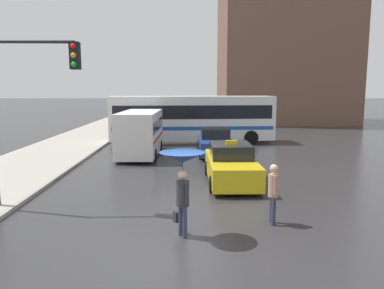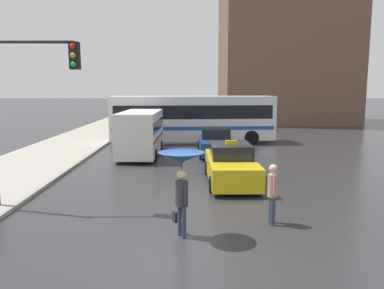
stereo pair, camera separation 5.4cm
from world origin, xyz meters
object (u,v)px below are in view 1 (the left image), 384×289
object	(u,v)px
taxi	(231,165)
city_bus	(192,117)
sedan_red	(215,142)
pedestrian_man	(273,189)
ambulance_van	(140,131)
traffic_light	(26,89)
pedestrian_with_umbrella	(182,167)

from	to	relation	value
taxi	city_bus	xyz separation A→B (m)	(-1.33, 11.27, 1.09)
city_bus	sedan_red	bearing A→B (deg)	10.85
pedestrian_man	ambulance_van	bearing A→B (deg)	-156.16
city_bus	ambulance_van	bearing A→B (deg)	-34.54
traffic_light	city_bus	bearing A→B (deg)	70.12
city_bus	pedestrian_man	bearing A→B (deg)	3.27
taxi	pedestrian_with_umbrella	distance (m)	6.01
city_bus	taxi	bearing A→B (deg)	3.20
sedan_red	ambulance_van	xyz separation A→B (m)	(-4.22, -0.25, 0.69)
city_bus	traffic_light	xyz separation A→B (m)	(-5.26, -14.54, 1.91)
sedan_red	traffic_light	xyz separation A→B (m)	(-6.47, -9.79, 3.03)
sedan_red	pedestrian_man	size ratio (longest dim) A/B	2.62
sedan_red	city_bus	size ratio (longest dim) A/B	0.39
pedestrian_with_umbrella	city_bus	bearing A→B (deg)	-29.71
pedestrian_with_umbrella	pedestrian_man	world-z (taller)	pedestrian_with_umbrella
pedestrian_with_umbrella	sedan_red	bearing A→B (deg)	-36.17
pedestrian_with_umbrella	taxi	bearing A→B (deg)	-46.57
sedan_red	pedestrian_man	xyz separation A→B (m)	(0.69, -11.27, 0.30)
taxi	city_bus	size ratio (longest dim) A/B	0.41
taxi	traffic_light	bearing A→B (deg)	26.41
city_bus	traffic_light	size ratio (longest dim) A/B	2.09
taxi	pedestrian_man	bearing A→B (deg)	96.98
traffic_light	sedan_red	bearing A→B (deg)	56.54
taxi	pedestrian_with_umbrella	size ratio (longest dim) A/B	2.12
pedestrian_with_umbrella	traffic_light	distance (m)	5.57
pedestrian_with_umbrella	traffic_light	xyz separation A→B (m)	(-4.68, 2.33, 1.92)
city_bus	pedestrian_with_umbrella	size ratio (longest dim) A/B	5.18
city_bus	pedestrian_man	distance (m)	16.15
sedan_red	traffic_light	bearing A→B (deg)	56.54
ambulance_van	pedestrian_with_umbrella	distance (m)	12.12
sedan_red	ambulance_van	world-z (taller)	ambulance_van
taxi	traffic_light	world-z (taller)	traffic_light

